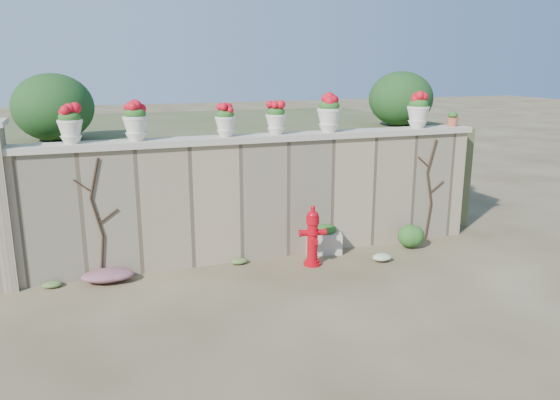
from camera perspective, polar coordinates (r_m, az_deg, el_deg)
name	(u,v)px	position (r m, az deg, el deg)	size (l,w,h in m)	color
ground	(301,294)	(8.02, 2.22, -9.83)	(80.00, 80.00, 0.00)	#4B3C25
stone_wall	(262,199)	(9.30, -1.92, 0.07)	(8.00, 0.40, 2.00)	#9A8667
wall_cap	(261,138)	(9.10, -1.97, 6.50)	(8.10, 0.52, 0.10)	beige
raised_fill	(217,167)	(12.31, -6.58, 3.45)	(9.00, 6.00, 2.00)	#384C23
back_shrub_left	(53,107)	(9.81, -22.62, 8.93)	(1.30, 1.30, 1.10)	#143814
back_shrub_right	(401,99)	(11.60, 12.51, 10.29)	(1.30, 1.30, 1.10)	#143814
vine_left	(98,218)	(8.66, -18.50, -1.79)	(0.60, 0.04, 1.91)	black
vine_right	(430,188)	(10.55, 15.38, 1.20)	(0.60, 0.04, 1.91)	black
fire_hydrant	(313,236)	(8.97, 3.42, -3.74)	(0.44, 0.31, 1.01)	#B50612
planter_box	(324,240)	(9.66, 4.58, -4.14)	(0.69, 0.53, 0.51)	beige
green_shrub	(412,234)	(10.13, 13.66, -3.46)	(0.56, 0.51, 0.53)	#1E5119
magenta_clump	(109,274)	(8.76, -17.40, -7.43)	(1.01, 0.67, 0.27)	#AF2378
white_flowers	(378,256)	(9.40, 10.20, -5.81)	(0.49, 0.39, 0.18)	white
urn_pot_0	(70,125)	(8.62, -21.09, 7.36)	(0.36, 0.36, 0.57)	silver
urn_pot_1	(135,121)	(8.66, -14.87, 7.96)	(0.38, 0.38, 0.60)	silver
urn_pot_2	(225,121)	(8.90, -5.74, 8.25)	(0.33, 0.33, 0.52)	silver
urn_pot_3	(276,118)	(9.15, -0.43, 8.53)	(0.34, 0.34, 0.54)	silver
urn_pot_4	(329,113)	(9.51, 5.14, 9.03)	(0.41, 0.41, 0.65)	silver
urn_pot_5	(418,111)	(10.40, 14.24, 9.04)	(0.40, 0.40, 0.63)	silver
terracotta_pot	(452,120)	(10.86, 17.57, 8.01)	(0.22, 0.22, 0.27)	#B95838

